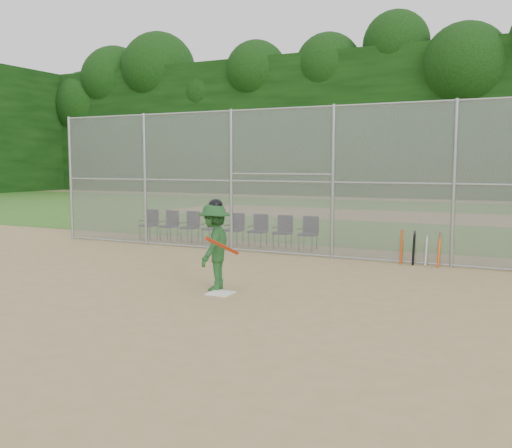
% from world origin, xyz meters
% --- Properties ---
extents(ground, '(100.00, 100.00, 0.00)m').
position_xyz_m(ground, '(0.00, 0.00, 0.00)').
color(ground, tan).
rests_on(ground, ground).
extents(grass_strip, '(100.00, 100.00, 0.00)m').
position_xyz_m(grass_strip, '(0.00, 18.00, 0.01)').
color(grass_strip, '#386F21').
rests_on(grass_strip, ground).
extents(dirt_patch_far, '(24.00, 24.00, 0.00)m').
position_xyz_m(dirt_patch_far, '(0.00, 18.00, 0.01)').
color(dirt_patch_far, tan).
rests_on(dirt_patch_far, ground).
extents(backstop_fence, '(16.09, 0.09, 4.00)m').
position_xyz_m(backstop_fence, '(0.00, 5.00, 2.07)').
color(backstop_fence, gray).
rests_on(backstop_fence, ground).
extents(treeline, '(81.00, 60.00, 11.00)m').
position_xyz_m(treeline, '(0.00, 20.00, 5.50)').
color(treeline, black).
rests_on(treeline, ground).
extents(home_plate, '(0.47, 0.47, 0.02)m').
position_xyz_m(home_plate, '(0.40, 0.13, 0.01)').
color(home_plate, white).
rests_on(home_plate, ground).
extents(batter_at_plate, '(1.00, 1.39, 1.80)m').
position_xyz_m(batter_at_plate, '(0.11, 0.40, 0.87)').
color(batter_at_plate, '#205224').
rests_on(batter_at_plate, ground).
extents(spare_bats, '(0.96, 0.28, 0.85)m').
position_xyz_m(spare_bats, '(3.27, 4.95, 0.42)').
color(spare_bats, '#D84C14').
rests_on(spare_bats, ground).
extents(chair_0, '(0.54, 0.52, 0.96)m').
position_xyz_m(chair_0, '(-5.74, 6.12, 0.48)').
color(chair_0, black).
rests_on(chair_0, ground).
extents(chair_1, '(0.54, 0.52, 0.96)m').
position_xyz_m(chair_1, '(-4.94, 6.12, 0.48)').
color(chair_1, black).
rests_on(chair_1, ground).
extents(chair_2, '(0.54, 0.52, 0.96)m').
position_xyz_m(chair_2, '(-4.13, 6.12, 0.48)').
color(chair_2, black).
rests_on(chair_2, ground).
extents(chair_3, '(0.54, 0.52, 0.96)m').
position_xyz_m(chair_3, '(-3.32, 6.12, 0.48)').
color(chair_3, black).
rests_on(chair_3, ground).
extents(chair_4, '(0.54, 0.52, 0.96)m').
position_xyz_m(chair_4, '(-2.52, 6.12, 0.48)').
color(chair_4, black).
rests_on(chair_4, ground).
extents(chair_5, '(0.54, 0.52, 0.96)m').
position_xyz_m(chair_5, '(-1.71, 6.12, 0.48)').
color(chair_5, black).
rests_on(chair_5, ground).
extents(chair_6, '(0.54, 0.52, 0.96)m').
position_xyz_m(chair_6, '(-0.90, 6.12, 0.48)').
color(chair_6, black).
rests_on(chair_6, ground).
extents(chair_7, '(0.54, 0.52, 0.96)m').
position_xyz_m(chair_7, '(-0.10, 6.12, 0.48)').
color(chair_7, black).
rests_on(chair_7, ground).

